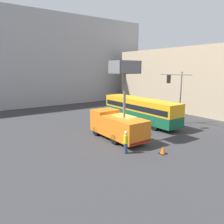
{
  "coord_description": "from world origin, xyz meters",
  "views": [
    {
      "loc": [
        -13.6,
        -16.52,
        6.94
      ],
      "look_at": [
        -1.11,
        1.17,
        2.6
      ],
      "focal_mm": 35.0,
      "sensor_mm": 36.0,
      "label": 1
    }
  ],
  "objects_px": {
    "city_bus": "(140,109)",
    "road_worker_near_truck": "(126,142)",
    "traffic_cone_near_truck": "(163,150)",
    "utility_truck": "(117,123)",
    "traffic_light_pole": "(177,90)",
    "road_worker_directing": "(139,127)"
  },
  "relations": [
    {
      "from": "city_bus",
      "to": "traffic_light_pole",
      "type": "xyz_separation_m",
      "value": [
        2.57,
        -3.6,
        2.59
      ]
    },
    {
      "from": "traffic_light_pole",
      "to": "traffic_cone_near_truck",
      "type": "height_order",
      "value": "traffic_light_pole"
    },
    {
      "from": "road_worker_near_truck",
      "to": "road_worker_directing",
      "type": "distance_m",
      "value": 5.2
    },
    {
      "from": "traffic_light_pole",
      "to": "road_worker_near_truck",
      "type": "xyz_separation_m",
      "value": [
        -10.64,
        -3.55,
        -3.47
      ]
    },
    {
      "from": "traffic_light_pole",
      "to": "road_worker_directing",
      "type": "xyz_separation_m",
      "value": [
        -6.45,
        -0.47,
        -3.51
      ]
    },
    {
      "from": "city_bus",
      "to": "traffic_cone_near_truck",
      "type": "distance_m",
      "value": 10.73
    },
    {
      "from": "traffic_light_pole",
      "to": "traffic_cone_near_truck",
      "type": "bearing_deg",
      "value": -146.5
    },
    {
      "from": "utility_truck",
      "to": "traffic_cone_near_truck",
      "type": "height_order",
      "value": "utility_truck"
    },
    {
      "from": "utility_truck",
      "to": "traffic_cone_near_truck",
      "type": "bearing_deg",
      "value": -81.53
    },
    {
      "from": "utility_truck",
      "to": "road_worker_near_truck",
      "type": "distance_m",
      "value": 3.85
    },
    {
      "from": "road_worker_near_truck",
      "to": "traffic_light_pole",
      "type": "bearing_deg",
      "value": -24.17
    },
    {
      "from": "traffic_light_pole",
      "to": "road_worker_near_truck",
      "type": "distance_m",
      "value": 11.74
    },
    {
      "from": "city_bus",
      "to": "road_worker_directing",
      "type": "xyz_separation_m",
      "value": [
        -3.87,
        -4.07,
        -0.93
      ]
    },
    {
      "from": "road_worker_near_truck",
      "to": "road_worker_directing",
      "type": "bearing_deg",
      "value": -6.26
    },
    {
      "from": "utility_truck",
      "to": "traffic_light_pole",
      "type": "xyz_separation_m",
      "value": [
        8.96,
        0.14,
        2.84
      ]
    },
    {
      "from": "utility_truck",
      "to": "traffic_light_pole",
      "type": "height_order",
      "value": "utility_truck"
    },
    {
      "from": "utility_truck",
      "to": "road_worker_directing",
      "type": "bearing_deg",
      "value": -7.31
    },
    {
      "from": "utility_truck",
      "to": "road_worker_directing",
      "type": "height_order",
      "value": "utility_truck"
    },
    {
      "from": "utility_truck",
      "to": "city_bus",
      "type": "bearing_deg",
      "value": 30.4
    },
    {
      "from": "road_worker_near_truck",
      "to": "city_bus",
      "type": "bearing_deg",
      "value": -1.04
    },
    {
      "from": "road_worker_near_truck",
      "to": "utility_truck",
      "type": "bearing_deg",
      "value": 21.23
    },
    {
      "from": "city_bus",
      "to": "road_worker_near_truck",
      "type": "xyz_separation_m",
      "value": [
        -8.06,
        -7.16,
        -0.89
      ]
    }
  ]
}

